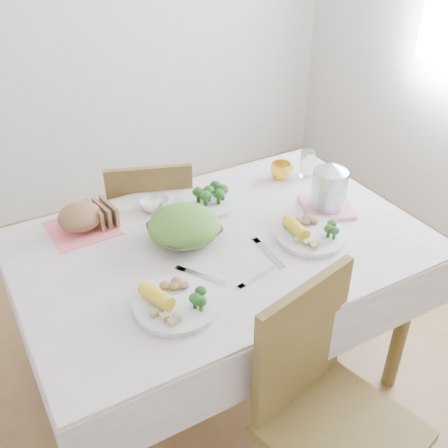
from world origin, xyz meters
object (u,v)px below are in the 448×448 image
dining_table (222,317)px  yellow_mug (281,171)px  chair_far (153,225)px  electric_kettle (330,183)px  salad_bowl (185,233)px  chair_near (342,431)px  dinner_plate_right (311,236)px  dinner_plate_left (176,305)px

dining_table → yellow_mug: 0.70m
chair_far → electric_kettle: electric_kettle is taller
dining_table → salad_bowl: 0.44m
dining_table → chair_near: chair_near is taller
dining_table → yellow_mug: bearing=32.2°
salad_bowl → yellow_mug: yellow_mug is taller
dining_table → chair_near: (0.03, -0.71, 0.09)m
salad_bowl → dinner_plate_right: (0.42, -0.23, -0.02)m
dinner_plate_right → dining_table: bearing=153.2°
dining_table → dinner_plate_right: dinner_plate_right is taller
chair_near → dinner_plate_right: chair_near is taller
dining_table → electric_kettle: electric_kettle is taller
salad_bowl → electric_kettle: electric_kettle is taller
salad_bowl → electric_kettle: (0.61, -0.09, 0.09)m
salad_bowl → electric_kettle: 0.62m
chair_near → salad_bowl: size_ratio=3.67×
dinner_plate_right → salad_bowl: bearing=151.6°
electric_kettle → salad_bowl: bearing=160.4°
chair_far → electric_kettle: size_ratio=4.48×
dinner_plate_left → yellow_mug: (0.78, 0.55, 0.03)m
dining_table → electric_kettle: bearing=-1.5°
dinner_plate_right → dinner_plate_left: bearing=-170.9°
chair_far → dinner_plate_right: 0.92m
chair_near → electric_kettle: 0.93m
chair_far → yellow_mug: (0.50, -0.36, 0.33)m
dinner_plate_right → chair_near: bearing=-115.8°
yellow_mug → chair_far: bearing=144.5°
yellow_mug → salad_bowl: bearing=-159.2°
salad_bowl → dining_table: bearing=-32.2°
chair_near → chair_far: bearing=79.3°
dinner_plate_right → chair_far: bearing=111.9°
dinner_plate_right → yellow_mug: size_ratio=2.77×
electric_kettle → dining_table: bearing=167.1°
dinner_plate_left → yellow_mug: 0.96m
chair_near → dinner_plate_right: bearing=51.2°
dinner_plate_right → yellow_mug: yellow_mug is taller
chair_far → salad_bowl: (-0.09, -0.58, 0.33)m
dinner_plate_right → yellow_mug: 0.48m
dining_table → yellow_mug: (0.48, 0.30, 0.42)m
yellow_mug → electric_kettle: size_ratio=0.49×
chair_near → electric_kettle: size_ratio=4.80×
chair_near → chair_far: (-0.05, 1.37, 0.00)m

